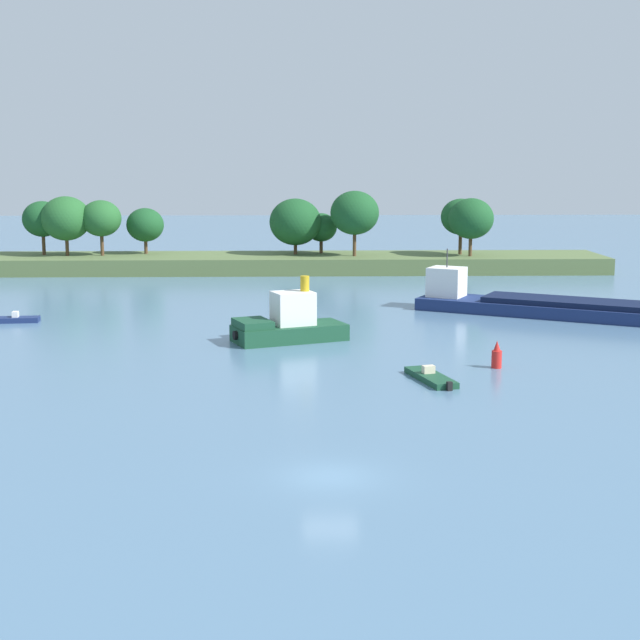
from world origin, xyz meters
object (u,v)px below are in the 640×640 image
at_px(fishing_skiff, 431,377).
at_px(cargo_barge, 582,308).
at_px(small_motorboat, 11,319).
at_px(tugboat, 288,325).
at_px(channel_buoy_red, 497,356).

relative_size(fishing_skiff, cargo_barge, 0.19).
relative_size(fishing_skiff, small_motorboat, 1.13).
relative_size(cargo_barge, tugboat, 3.22).
bearing_deg(cargo_barge, channel_buoy_red, -120.96).
bearing_deg(tugboat, cargo_barge, 20.84).
height_order(small_motorboat, channel_buoy_red, channel_buoy_red).
bearing_deg(fishing_skiff, cargo_barge, 54.19).
xyz_separation_m(cargo_barge, small_motorboat, (-50.72, -0.86, -0.65)).
bearing_deg(cargo_barge, small_motorboat, -179.03).
distance_m(small_motorboat, tugboat, 26.01).
bearing_deg(fishing_skiff, small_motorboat, 145.80).
bearing_deg(tugboat, small_motorboat, 159.27).
distance_m(fishing_skiff, small_motorboat, 40.65).
relative_size(small_motorboat, tugboat, 0.53).
bearing_deg(tugboat, channel_buoy_red, -35.11).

